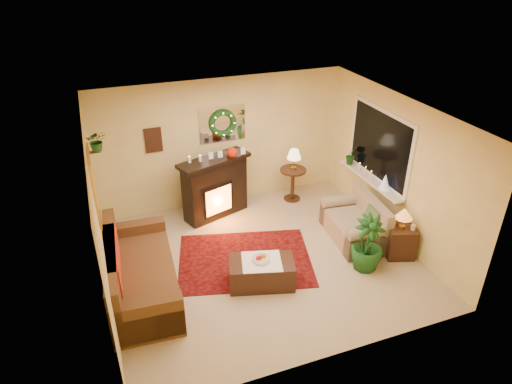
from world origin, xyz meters
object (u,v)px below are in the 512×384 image
object	(u,v)px
fireplace	(215,190)
loveseat	(355,218)
side_table_round	(292,185)
coffee_table	(262,273)
sofa	(141,270)
end_table_square	(399,241)

from	to	relation	value
fireplace	loveseat	bearing A→B (deg)	-57.20
side_table_round	fireplace	bearing A→B (deg)	-178.75
loveseat	coffee_table	xyz separation A→B (m)	(-2.04, -0.62, -0.21)
sofa	coffee_table	size ratio (longest dim) A/B	2.17
sofa	side_table_round	size ratio (longest dim) A/B	3.14
end_table_square	coffee_table	xyz separation A→B (m)	(-2.51, 0.10, -0.06)
end_table_square	fireplace	bearing A→B (deg)	137.27
end_table_square	loveseat	bearing A→B (deg)	123.06
sofa	coffee_table	world-z (taller)	sofa
coffee_table	loveseat	bearing A→B (deg)	32.65
end_table_square	coffee_table	size ratio (longest dim) A/B	0.55
sofa	end_table_square	bearing A→B (deg)	-3.74
fireplace	loveseat	size ratio (longest dim) A/B	0.93
side_table_round	coffee_table	size ratio (longest dim) A/B	0.69
sofa	side_table_round	xyz separation A→B (m)	(3.37, 1.89, -0.10)
loveseat	end_table_square	bearing A→B (deg)	-50.88
sofa	loveseat	xyz separation A→B (m)	(3.82, 0.18, -0.01)
loveseat	side_table_round	size ratio (longest dim) A/B	1.94
fireplace	end_table_square	world-z (taller)	fireplace
sofa	loveseat	distance (m)	3.83
fireplace	side_table_round	bearing A→B (deg)	-17.68
end_table_square	coffee_table	world-z (taller)	end_table_square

